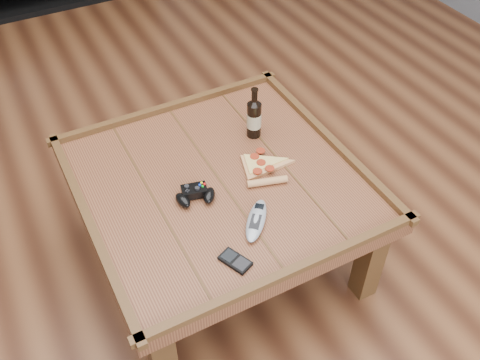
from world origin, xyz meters
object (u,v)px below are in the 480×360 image
beer_bottle (254,117)px  game_controller (195,195)px  remote_control (256,220)px  smartphone (235,261)px  pizza_slice (262,167)px  coffee_table (220,190)px

beer_bottle → game_controller: size_ratio=1.42×
remote_control → smartphone: bearing=-100.5°
beer_bottle → pizza_slice: beer_bottle is taller
pizza_slice → remote_control: same height
coffee_table → remote_control: (0.02, -0.25, 0.07)m
coffee_table → beer_bottle: size_ratio=4.66×
coffee_table → pizza_slice: pizza_slice is taller
coffee_table → game_controller: bearing=-156.5°
coffee_table → pizza_slice: size_ratio=3.42×
game_controller → remote_control: game_controller is taller
pizza_slice → smartphone: bearing=-114.1°
game_controller → smartphone: (-0.00, -0.31, -0.01)m
pizza_slice → remote_control: (-0.15, -0.23, 0.01)m
game_controller → remote_control: (0.13, -0.20, -0.01)m
pizza_slice → game_controller: bearing=-158.4°
beer_bottle → pizza_slice: bearing=-110.0°
game_controller → smartphone: size_ratio=1.34×
coffee_table → pizza_slice: 0.18m
beer_bottle → smartphone: 0.65m
beer_bottle → game_controller: 0.42m
smartphone → remote_control: (0.14, 0.11, 0.01)m
beer_bottle → pizza_slice: 0.22m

